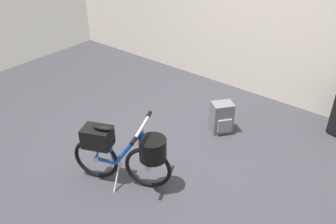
{
  "coord_description": "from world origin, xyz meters",
  "views": [
    {
      "loc": [
        1.94,
        -2.34,
        2.5
      ],
      "look_at": [
        -0.05,
        0.15,
        0.55
      ],
      "focal_mm": 37.93,
      "sensor_mm": 36.0,
      "label": 1
    }
  ],
  "objects": [
    {
      "name": "ground_plane",
      "position": [
        0.0,
        0.0,
        0.0
      ],
      "size": [
        7.21,
        7.21,
        0.0
      ],
      "primitive_type": "plane",
      "color": "#38383F"
    },
    {
      "name": "backpack_on_floor",
      "position": [
        0.18,
        0.92,
        0.19
      ],
      "size": [
        0.3,
        0.31,
        0.39
      ],
      "color": "slate",
      "rests_on": "ground_plane"
    },
    {
      "name": "folding_bike_foreground",
      "position": [
        -0.08,
        -0.48,
        0.39
      ],
      "size": [
        0.95,
        0.58,
        0.73
      ],
      "color": "black",
      "rests_on": "ground_plane"
    }
  ]
}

